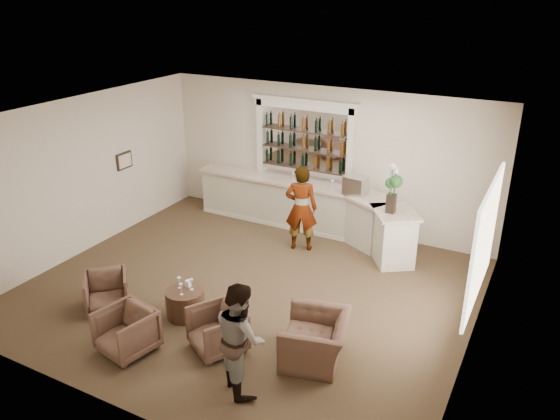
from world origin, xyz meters
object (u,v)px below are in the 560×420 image
object	(u,v)px
bar_counter	(308,208)
armchair_right	(217,330)
armchair_left	(107,291)
espresso_machine	(356,185)
guest	(240,337)
flower_vase	(393,185)
armchair_center	(126,331)
cocktail_table	(185,303)
sommelier	(301,208)
armchair_far	(315,339)

from	to	relation	value
bar_counter	armchair_right	size ratio (longest dim) A/B	7.23
armchair_left	espresso_machine	distance (m)	5.54
guest	flower_vase	distance (m)	4.76
armchair_left	armchair_center	size ratio (longest dim) A/B	0.92
armchair_left	armchair_center	distance (m)	1.42
bar_counter	cocktail_table	distance (m)	4.27
armchair_left	armchair_right	distance (m)	2.41
guest	flower_vase	xyz separation A→B (m)	(0.68, 4.62, 0.88)
armchair_center	armchair_right	distance (m)	1.41
espresso_machine	flower_vase	size ratio (longest dim) A/B	0.45
armchair_center	armchair_right	size ratio (longest dim) A/B	1.02
armchair_center	cocktail_table	bearing A→B (deg)	93.17
sommelier	espresso_machine	bearing A→B (deg)	-154.15
bar_counter	guest	xyz separation A→B (m)	(1.46, -5.33, 0.27)
cocktail_table	flower_vase	bearing A→B (deg)	54.73
guest	armchair_left	size ratio (longest dim) A/B	2.27
flower_vase	guest	bearing A→B (deg)	-98.37
bar_counter	armchair_right	distance (m)	4.82
sommelier	cocktail_table	bearing A→B (deg)	61.12
sommelier	guest	bearing A→B (deg)	86.96
armchair_right	espresso_machine	xyz separation A→B (m)	(0.48, 4.70, 0.98)
guest	armchair_center	bearing A→B (deg)	43.47
guest	armchair_right	xyz separation A→B (m)	(-0.79, 0.56, -0.48)
bar_counter	espresso_machine	xyz separation A→B (m)	(1.15, -0.07, 0.77)
bar_counter	armchair_left	world-z (taller)	bar_counter
armchair_right	armchair_far	size ratio (longest dim) A/B	0.72
sommelier	flower_vase	world-z (taller)	flower_vase
armchair_far	flower_vase	size ratio (longest dim) A/B	1.08
cocktail_table	guest	bearing A→B (deg)	-31.07
armchair_right	sommelier	bearing A→B (deg)	126.79
armchair_right	armchair_center	bearing A→B (deg)	-119.37
bar_counter	sommelier	world-z (taller)	sommelier
cocktail_table	armchair_left	world-z (taller)	armchair_left
cocktail_table	espresso_machine	xyz separation A→B (m)	(1.51, 4.16, 1.09)
armchair_far	flower_vase	bearing A→B (deg)	165.71
sommelier	espresso_machine	size ratio (longest dim) A/B	4.13
bar_counter	espresso_machine	distance (m)	1.38
bar_counter	armchair_left	distance (m)	5.01
armchair_right	armchair_far	distance (m)	1.54
guest	armchair_far	bearing A→B (deg)	-83.05
bar_counter	cocktail_table	size ratio (longest dim) A/B	8.49
armchair_center	armchair_right	bearing A→B (deg)	42.10
armchair_far	bar_counter	bearing A→B (deg)	-167.68
bar_counter	flower_vase	xyz separation A→B (m)	(2.14, -0.71, 1.14)
cocktail_table	bar_counter	bearing A→B (deg)	85.16
armchair_far	armchair_right	bearing A→B (deg)	-85.38
sommelier	armchair_left	xyz separation A→B (m)	(-2.00, -3.76, -0.61)
bar_counter	armchair_right	world-z (taller)	bar_counter
bar_counter	flower_vase	size ratio (longest dim) A/B	5.60
espresso_machine	armchair_right	bearing A→B (deg)	-90.12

